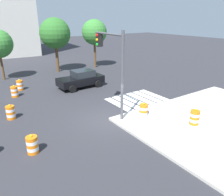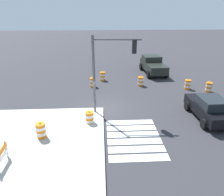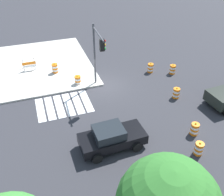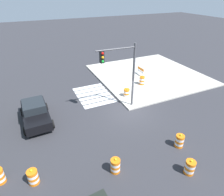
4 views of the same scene
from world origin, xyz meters
name	(u,v)px [view 2 (image 2 of 4)]	position (x,y,z in m)	size (l,w,h in m)	color
ground_plane	(103,109)	(0.00, 0.00, 0.00)	(120.00, 120.00, 0.00)	#2D2D33
crosswalk_stripes	(134,138)	(4.00, 1.80, 0.01)	(4.35, 3.20, 0.02)	silver
sports_car	(209,108)	(1.82, 7.39, 0.81)	(4.34, 2.22, 1.63)	black
pickup_truck	(153,65)	(-9.66, 6.02, 0.97)	(5.27, 2.62, 1.92)	black
traffic_barrel_near_corner	(209,87)	(-3.21, 9.82, 0.45)	(0.56, 0.56, 1.02)	orange
traffic_barrel_crosswalk_end	(141,81)	(-5.20, 3.81, 0.45)	(0.56, 0.56, 1.02)	orange
traffic_barrel_median_near	(90,118)	(2.19, -0.93, 0.45)	(0.56, 0.56, 1.02)	orange
traffic_barrel_median_far	(188,84)	(-4.04, 8.16, 0.45)	(0.56, 0.56, 1.02)	orange
traffic_barrel_far_curb	(102,76)	(-7.07, 0.04, 0.45)	(0.56, 0.56, 1.02)	orange
traffic_barrel_lane_center	(93,82)	(-5.14, -0.93, 0.45)	(0.56, 0.56, 1.02)	orange
traffic_barrel_on_sidewalk	(41,130)	(3.82, -3.70, 0.60)	(0.56, 0.56, 1.02)	orange
traffic_light_pole	(110,61)	(0.64, 0.54, 3.91)	(0.48, 3.29, 5.50)	#4C4C51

